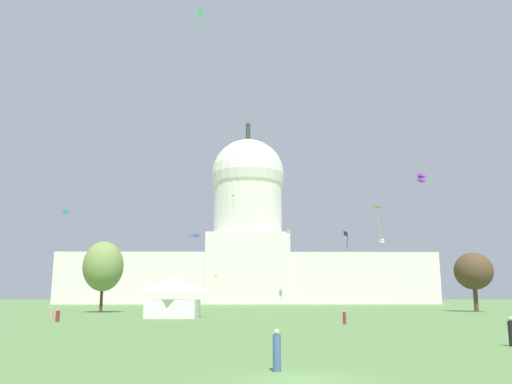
# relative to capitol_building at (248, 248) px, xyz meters

# --- Properties ---
(ground_plane) EXTENTS (800.00, 800.00, 0.00)m
(ground_plane) POSITION_rel_capitol_building_xyz_m (1.89, -178.64, -20.84)
(ground_plane) COLOR #567F42
(capitol_building) EXTENTS (137.72, 28.45, 70.80)m
(capitol_building) POSITION_rel_capitol_building_xyz_m (0.00, 0.00, 0.00)
(capitol_building) COLOR silver
(capitol_building) RESTS_ON ground_plane
(event_tent) EXTENTS (7.63, 6.16, 5.70)m
(event_tent) POSITION_rel_capitol_building_xyz_m (-10.50, -124.51, -17.96)
(event_tent) COLOR white
(event_tent) RESTS_ON ground_plane
(tree_west_mid) EXTENTS (10.33, 10.45, 13.06)m
(tree_west_mid) POSITION_rel_capitol_building_xyz_m (-27.07, -100.76, -12.43)
(tree_west_mid) COLOR #42301E
(tree_west_mid) RESTS_ON ground_plane
(tree_east_mid) EXTENTS (9.73, 9.55, 11.34)m
(tree_east_mid) POSITION_rel_capitol_building_xyz_m (44.04, -97.34, -13.14)
(tree_east_mid) COLOR #4C3823
(tree_east_mid) RESTS_ON ground_plane
(person_maroon_mid_right) EXTENTS (0.39, 0.39, 1.51)m
(person_maroon_mid_right) POSITION_rel_capitol_building_xyz_m (10.40, -141.22, -20.14)
(person_maroon_mid_right) COLOR maroon
(person_maroon_mid_right) RESTS_ON ground_plane
(person_black_back_left) EXTENTS (0.45, 0.45, 1.78)m
(person_black_back_left) POSITION_rel_capitol_building_xyz_m (16.22, -165.88, -20.03)
(person_black_back_left) COLOR black
(person_black_back_left) RESTS_ON ground_plane
(person_denim_deep_crowd) EXTENTS (0.44, 0.44, 1.70)m
(person_denim_deep_crowd) POSITION_rel_capitol_building_xyz_m (1.09, -176.41, -20.05)
(person_denim_deep_crowd) COLOR #3D5684
(person_denim_deep_crowd) RESTS_ON ground_plane
(person_maroon_aisle_center) EXTENTS (0.48, 0.48, 1.52)m
(person_maroon_aisle_center) POSITION_rel_capitol_building_xyz_m (-22.69, -135.07, -20.17)
(person_maroon_aisle_center) COLOR maroon
(person_maroon_aisle_center) RESTS_ON ground_plane
(person_tan_front_left) EXTENTS (0.58, 0.58, 1.58)m
(person_tan_front_left) POSITION_rel_capitol_building_xyz_m (-26.31, -127.31, -20.13)
(person_tan_front_left) COLOR tan
(person_tan_front_left) RESTS_ON ground_plane
(kite_cyan_low) EXTENTS (0.97, 1.16, 3.11)m
(kite_cyan_low) POSITION_rel_capitol_building_xyz_m (-17.32, -50.99, -12.77)
(kite_cyan_low) COLOR #33BCDB
(kite_lime_low) EXTENTS (0.48, 0.69, 2.09)m
(kite_lime_low) POSITION_rel_capitol_building_xyz_m (24.72, -50.78, -3.55)
(kite_lime_low) COLOR #8CD133
(kite_black_low) EXTENTS (0.69, 0.74, 2.91)m
(kite_black_low) POSITION_rel_capitol_building_xyz_m (14.84, -120.57, -8.89)
(kite_black_low) COLOR black
(kite_turquoise_mid) EXTENTS (1.09, 0.50, 0.90)m
(kite_turquoise_mid) POSITION_rel_capitol_building_xyz_m (-35.83, -98.09, -1.69)
(kite_turquoise_mid) COLOR teal
(kite_white_low) EXTENTS (1.28, 1.29, 1.04)m
(kite_white_low) POSITION_rel_capitol_building_xyz_m (35.92, -60.61, -3.42)
(kite_white_low) COLOR white
(kite_blue_low) EXTENTS (1.62, 1.52, 0.38)m
(kite_blue_low) POSITION_rel_capitol_building_xyz_m (-6.17, -135.53, -11.25)
(kite_blue_low) COLOR blue
(kite_gold_low) EXTENTS (1.16, 0.87, 3.01)m
(kite_gold_low) POSITION_rel_capitol_building_xyz_m (-28.32, -39.79, -8.82)
(kite_gold_low) COLOR gold
(kite_orange_low) EXTENTS (1.52, 1.72, 4.00)m
(kite_orange_low) POSITION_rel_capitol_building_xyz_m (16.53, -135.10, -7.32)
(kite_orange_low) COLOR orange
(kite_violet_mid) EXTENTS (1.43, 1.40, 1.40)m
(kite_violet_mid) POSITION_rel_capitol_building_xyz_m (29.76, -112.42, 2.06)
(kite_violet_mid) COLOR purple
(kite_green_high) EXTENTS (0.75, 0.35, 4.29)m
(kite_green_high) POSITION_rel_capitol_building_xyz_m (-7.22, -128.80, 22.70)
(kite_green_high) COLOR green
(kite_yellow_low) EXTENTS (0.71, 0.72, 0.64)m
(kite_yellow_low) POSITION_rel_capitol_building_xyz_m (-9.04, -52.26, -12.35)
(kite_yellow_low) COLOR yellow
(kite_pink_mid) EXTENTS (1.05, 1.09, 3.60)m
(kite_pink_mid) POSITION_rel_capitol_building_xyz_m (13.53, -26.26, 3.29)
(kite_pink_mid) COLOR pink
(kite_magenta_mid) EXTENTS (1.22, 1.45, 3.09)m
(kite_magenta_mid) POSITION_rel_capitol_building_xyz_m (-4.72, -55.93, 9.07)
(kite_magenta_mid) COLOR #D1339E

